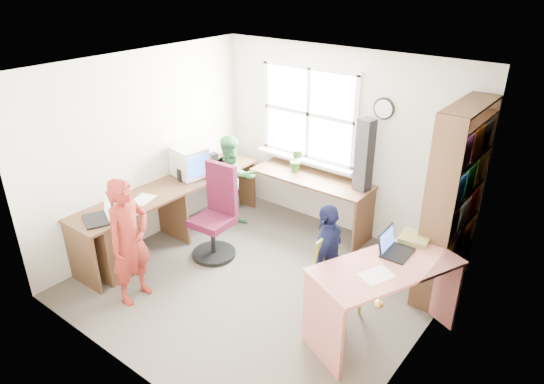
{
  "coord_description": "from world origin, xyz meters",
  "views": [
    {
      "loc": [
        2.89,
        -3.49,
        3.31
      ],
      "look_at": [
        0.0,
        0.25,
        1.05
      ],
      "focal_mm": 32.0,
      "sensor_mm": 36.0,
      "label": 1
    }
  ],
  "objects_px": {
    "right_desk": "(384,285)",
    "wooden_chair": "(334,274)",
    "bookshelf": "(453,207)",
    "potted_plant": "(296,161)",
    "laptop_right": "(393,247)",
    "person_red": "(130,241)",
    "cd_tower": "(364,155)",
    "person_green": "(233,183)",
    "laptop_left": "(102,215)",
    "person_navy": "(327,256)",
    "l_desk": "(159,223)",
    "swivel_chair": "(216,218)",
    "crt_monitor": "(189,162)"
  },
  "relations": [
    {
      "from": "laptop_right",
      "to": "potted_plant",
      "type": "height_order",
      "value": "potted_plant"
    },
    {
      "from": "swivel_chair",
      "to": "wooden_chair",
      "type": "xyz_separation_m",
      "value": [
        1.73,
        -0.14,
        -0.01
      ]
    },
    {
      "from": "l_desk",
      "to": "person_green",
      "type": "distance_m",
      "value": 1.15
    },
    {
      "from": "crt_monitor",
      "to": "swivel_chair",
      "type": "bearing_deg",
      "value": -10.73
    },
    {
      "from": "wooden_chair",
      "to": "person_navy",
      "type": "distance_m",
      "value": 0.2
    },
    {
      "from": "laptop_right",
      "to": "cd_tower",
      "type": "bearing_deg",
      "value": 37.38
    },
    {
      "from": "l_desk",
      "to": "laptop_left",
      "type": "bearing_deg",
      "value": -100.72
    },
    {
      "from": "bookshelf",
      "to": "potted_plant",
      "type": "xyz_separation_m",
      "value": [
        -2.16,
        0.26,
        -0.09
      ]
    },
    {
      "from": "bookshelf",
      "to": "swivel_chair",
      "type": "bearing_deg",
      "value": -157.76
    },
    {
      "from": "wooden_chair",
      "to": "person_navy",
      "type": "relative_size",
      "value": 0.76
    },
    {
      "from": "l_desk",
      "to": "bookshelf",
      "type": "height_order",
      "value": "bookshelf"
    },
    {
      "from": "person_navy",
      "to": "l_desk",
      "type": "bearing_deg",
      "value": -90.71
    },
    {
      "from": "laptop_right",
      "to": "person_navy",
      "type": "xyz_separation_m",
      "value": [
        -0.61,
        -0.16,
        -0.26
      ]
    },
    {
      "from": "wooden_chair",
      "to": "swivel_chair",
      "type": "bearing_deg",
      "value": 172.96
    },
    {
      "from": "right_desk",
      "to": "laptop_right",
      "type": "bearing_deg",
      "value": 126.44
    },
    {
      "from": "person_navy",
      "to": "wooden_chair",
      "type": "bearing_deg",
      "value": 44.21
    },
    {
      "from": "bookshelf",
      "to": "swivel_chair",
      "type": "relative_size",
      "value": 1.81
    },
    {
      "from": "laptop_left",
      "to": "person_red",
      "type": "distance_m",
      "value": 0.55
    },
    {
      "from": "wooden_chair",
      "to": "crt_monitor",
      "type": "distance_m",
      "value": 2.54
    },
    {
      "from": "laptop_left",
      "to": "cd_tower",
      "type": "bearing_deg",
      "value": 77.39
    },
    {
      "from": "crt_monitor",
      "to": "person_navy",
      "type": "height_order",
      "value": "person_navy"
    },
    {
      "from": "laptop_left",
      "to": "crt_monitor",
      "type": "bearing_deg",
      "value": 118.95
    },
    {
      "from": "person_red",
      "to": "bookshelf",
      "type": "bearing_deg",
      "value": -54.53
    },
    {
      "from": "laptop_right",
      "to": "cd_tower",
      "type": "distance_m",
      "value": 1.56
    },
    {
      "from": "cd_tower",
      "to": "swivel_chair",
      "type": "bearing_deg",
      "value": -124.65
    },
    {
      "from": "laptop_right",
      "to": "laptop_left",
      "type": "bearing_deg",
      "value": 112.03
    },
    {
      "from": "l_desk",
      "to": "right_desk",
      "type": "bearing_deg",
      "value": 7.15
    },
    {
      "from": "right_desk",
      "to": "laptop_left",
      "type": "bearing_deg",
      "value": -136.9
    },
    {
      "from": "person_navy",
      "to": "swivel_chair",
      "type": "bearing_deg",
      "value": -103.7
    },
    {
      "from": "l_desk",
      "to": "person_navy",
      "type": "distance_m",
      "value": 2.15
    },
    {
      "from": "right_desk",
      "to": "wooden_chair",
      "type": "xyz_separation_m",
      "value": [
        -0.53,
        -0.02,
        -0.1
      ]
    },
    {
      "from": "bookshelf",
      "to": "cd_tower",
      "type": "bearing_deg",
      "value": 165.92
    },
    {
      "from": "person_green",
      "to": "person_navy",
      "type": "bearing_deg",
      "value": -85.21
    },
    {
      "from": "crt_monitor",
      "to": "person_green",
      "type": "xyz_separation_m",
      "value": [
        0.42,
        0.37,
        -0.31
      ]
    },
    {
      "from": "bookshelf",
      "to": "wooden_chair",
      "type": "xyz_separation_m",
      "value": [
        -0.72,
        -1.14,
        -0.51
      ]
    },
    {
      "from": "swivel_chair",
      "to": "l_desk",
      "type": "bearing_deg",
      "value": -141.49
    },
    {
      "from": "person_red",
      "to": "person_navy",
      "type": "bearing_deg",
      "value": -61.21
    },
    {
      "from": "potted_plant",
      "to": "crt_monitor",
      "type": "bearing_deg",
      "value": -135.9
    },
    {
      "from": "laptop_right",
      "to": "person_green",
      "type": "relative_size",
      "value": 0.26
    },
    {
      "from": "bookshelf",
      "to": "person_green",
      "type": "xyz_separation_m",
      "value": [
        -2.76,
        -0.35,
        -0.36
      ]
    },
    {
      "from": "laptop_right",
      "to": "person_red",
      "type": "distance_m",
      "value": 2.65
    },
    {
      "from": "l_desk",
      "to": "laptop_right",
      "type": "distance_m",
      "value": 2.81
    },
    {
      "from": "right_desk",
      "to": "laptop_right",
      "type": "height_order",
      "value": "laptop_right"
    },
    {
      "from": "laptop_left",
      "to": "potted_plant",
      "type": "bearing_deg",
      "value": 94.15
    },
    {
      "from": "crt_monitor",
      "to": "person_red",
      "type": "height_order",
      "value": "person_red"
    },
    {
      "from": "l_desk",
      "to": "person_navy",
      "type": "relative_size",
      "value": 2.47
    },
    {
      "from": "l_desk",
      "to": "wooden_chair",
      "type": "xyz_separation_m",
      "value": [
        2.24,
        0.33,
        0.03
      ]
    },
    {
      "from": "wooden_chair",
      "to": "laptop_left",
      "type": "distance_m",
      "value": 2.58
    },
    {
      "from": "laptop_right",
      "to": "cd_tower",
      "type": "relative_size",
      "value": 0.37
    },
    {
      "from": "bookshelf",
      "to": "person_green",
      "type": "relative_size",
      "value": 1.63
    }
  ]
}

